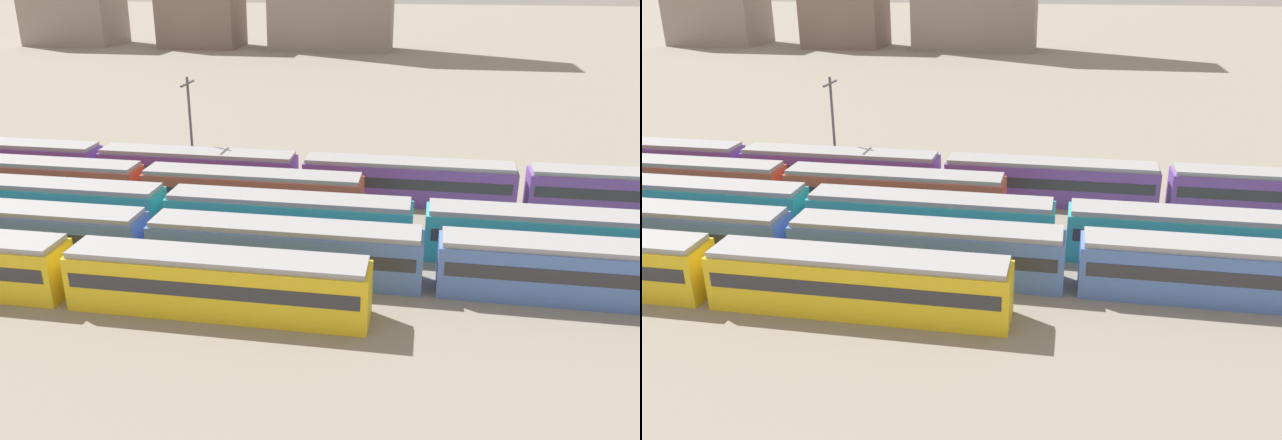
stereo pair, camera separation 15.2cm
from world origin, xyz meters
The scene contains 5 objects.
train_track_1 centered at (41.58, 5.20, 1.90)m, with size 112.50×3.06×3.75m.
train_track_2 centered at (40.72, 10.40, 1.90)m, with size 112.50×3.06×3.75m.
train_track_3 centered at (8.23, 15.60, 1.90)m, with size 55.80×3.06×3.75m.
train_track_4 centered at (30.06, 20.80, 1.90)m, with size 74.70×3.06×3.75m.
catenary_pole_1 centered at (19.08, 23.68, 5.43)m, with size 0.24×3.20×9.78m.
Camera 1 is at (40.86, -31.97, 19.37)m, focal length 35.88 mm.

